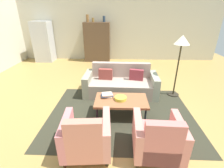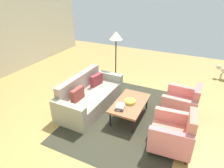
{
  "view_description": "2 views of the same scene",
  "coord_description": "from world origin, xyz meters",
  "px_view_note": "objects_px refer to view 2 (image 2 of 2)",
  "views": [
    {
      "loc": [
        0.02,
        -3.97,
        2.3
      ],
      "look_at": [
        -0.11,
        -0.46,
        0.71
      ],
      "focal_mm": 26.34,
      "sensor_mm": 36.0,
      "label": 1
    },
    {
      "loc": [
        -3.69,
        -2.01,
        2.99
      ],
      "look_at": [
        0.37,
        -0.07,
        0.67
      ],
      "focal_mm": 31.32,
      "sensor_mm": 36.0,
      "label": 2
    }
  ],
  "objects_px": {
    "armchair_left": "(175,134)",
    "book_stack": "(120,107)",
    "couch": "(89,96)",
    "coffee_table": "(130,104)",
    "floor_lamp": "(116,41)",
    "fruit_bowl": "(130,101)",
    "armchair_right": "(183,104)"
  },
  "relations": [
    {
      "from": "couch",
      "to": "armchair_left",
      "type": "relative_size",
      "value": 2.41
    },
    {
      "from": "couch",
      "to": "coffee_table",
      "type": "xyz_separation_m",
      "value": [
        -0.0,
        -1.19,
        0.1
      ]
    },
    {
      "from": "coffee_table",
      "to": "armchair_left",
      "type": "height_order",
      "value": "armchair_left"
    },
    {
      "from": "floor_lamp",
      "to": "coffee_table",
      "type": "bearing_deg",
      "value": -144.78
    },
    {
      "from": "armchair_left",
      "to": "book_stack",
      "type": "distance_m",
      "value": 1.32
    },
    {
      "from": "coffee_table",
      "to": "book_stack",
      "type": "xyz_separation_m",
      "value": [
        -0.33,
        0.12,
        0.08
      ]
    },
    {
      "from": "floor_lamp",
      "to": "fruit_bowl",
      "type": "bearing_deg",
      "value": -145.04
    },
    {
      "from": "fruit_bowl",
      "to": "book_stack",
      "type": "height_order",
      "value": "book_stack"
    },
    {
      "from": "book_stack",
      "to": "floor_lamp",
      "type": "bearing_deg",
      "value": 27.41
    },
    {
      "from": "armchair_left",
      "to": "book_stack",
      "type": "height_order",
      "value": "armchair_left"
    },
    {
      "from": "couch",
      "to": "book_stack",
      "type": "distance_m",
      "value": 1.13
    },
    {
      "from": "coffee_table",
      "to": "armchair_left",
      "type": "xyz_separation_m",
      "value": [
        -0.59,
        -1.17,
        -0.04
      ]
    },
    {
      "from": "armchair_left",
      "to": "armchair_right",
      "type": "xyz_separation_m",
      "value": [
        1.19,
        -0.0,
        0.0
      ]
    },
    {
      "from": "fruit_bowl",
      "to": "floor_lamp",
      "type": "distance_m",
      "value": 2.16
    },
    {
      "from": "coffee_table",
      "to": "book_stack",
      "type": "distance_m",
      "value": 0.36
    },
    {
      "from": "coffee_table",
      "to": "fruit_bowl",
      "type": "distance_m",
      "value": 0.07
    },
    {
      "from": "floor_lamp",
      "to": "armchair_left",
      "type": "bearing_deg",
      "value": -133.55
    },
    {
      "from": "armchair_left",
      "to": "book_stack",
      "type": "xyz_separation_m",
      "value": [
        0.26,
        1.29,
        0.12
      ]
    },
    {
      "from": "armchair_left",
      "to": "armchair_right",
      "type": "height_order",
      "value": "same"
    },
    {
      "from": "armchair_left",
      "to": "fruit_bowl",
      "type": "height_order",
      "value": "armchair_left"
    },
    {
      "from": "armchair_left",
      "to": "armchair_right",
      "type": "bearing_deg",
      "value": -4.66
    },
    {
      "from": "couch",
      "to": "armchair_left",
      "type": "distance_m",
      "value": 2.43
    },
    {
      "from": "coffee_table",
      "to": "floor_lamp",
      "type": "bearing_deg",
      "value": 35.22
    },
    {
      "from": "couch",
      "to": "floor_lamp",
      "type": "bearing_deg",
      "value": 178.28
    },
    {
      "from": "armchair_right",
      "to": "book_stack",
      "type": "distance_m",
      "value": 1.59
    },
    {
      "from": "armchair_left",
      "to": "floor_lamp",
      "type": "bearing_deg",
      "value": 41.8
    },
    {
      "from": "armchair_left",
      "to": "coffee_table",
      "type": "bearing_deg",
      "value": 58.33
    },
    {
      "from": "couch",
      "to": "armchair_right",
      "type": "relative_size",
      "value": 2.41
    },
    {
      "from": "armchair_right",
      "to": "armchair_left",
      "type": "bearing_deg",
      "value": -178.2
    },
    {
      "from": "couch",
      "to": "fruit_bowl",
      "type": "xyz_separation_m",
      "value": [
        -0.02,
        -1.19,
        0.17
      ]
    },
    {
      "from": "coffee_table",
      "to": "armchair_left",
      "type": "relative_size",
      "value": 1.36
    },
    {
      "from": "fruit_bowl",
      "to": "floor_lamp",
      "type": "xyz_separation_m",
      "value": [
        1.58,
        1.1,
        0.99
      ]
    }
  ]
}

